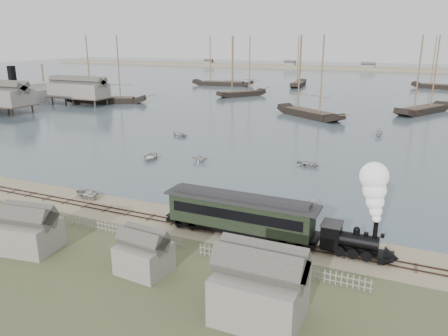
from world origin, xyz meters
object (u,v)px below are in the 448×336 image
at_px(beached_dinghy, 88,194).
at_px(steamship, 13,85).
at_px(passenger_coach, 240,213).
at_px(locomotive, 369,218).

height_order(beached_dinghy, steamship, steamship).
bearing_deg(passenger_coach, beached_dinghy, 173.87).
bearing_deg(locomotive, passenger_coach, 180.00).
bearing_deg(steamship, passenger_coach, -114.94).
bearing_deg(beached_dinghy, steamship, 72.70).
xyz_separation_m(beached_dinghy, steamship, (-74.38, 54.38, 5.23)).
xyz_separation_m(passenger_coach, steamship, (-95.63, 56.66, 3.26)).
relative_size(locomotive, passenger_coach, 0.55).
distance_m(locomotive, beached_dinghy, 33.62).
bearing_deg(passenger_coach, locomotive, 0.00).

